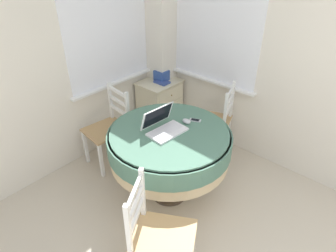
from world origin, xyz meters
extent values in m
cube|color=white|center=(1.18, 2.83, 1.49)|extent=(1.10, 0.01, 1.42)
cube|color=white|center=(1.18, 2.80, 0.77)|extent=(1.18, 0.07, 0.02)
cube|color=white|center=(2.01, 2.01, 1.49)|extent=(0.01, 1.10, 1.42)
cube|color=white|center=(1.98, 2.01, 0.77)|extent=(0.07, 1.18, 0.02)
cube|color=silver|center=(1.87, 2.70, 1.27)|extent=(0.28, 0.28, 2.55)
cylinder|color=#4C3D2D|center=(0.84, 1.65, 0.01)|extent=(0.36, 0.36, 0.03)
cylinder|color=#4C3D2D|center=(0.84, 1.65, 0.38)|extent=(0.11, 0.11, 0.71)
cylinder|color=#CCB284|center=(0.84, 1.65, 0.60)|extent=(1.10, 1.10, 0.29)
cylinder|color=#4C7560|center=(0.84, 1.65, 0.65)|extent=(1.12, 1.12, 0.17)
cylinder|color=#4C7560|center=(0.84, 1.65, 0.75)|extent=(1.07, 1.07, 0.02)
cube|color=white|center=(0.81, 1.65, 0.77)|extent=(0.36, 0.23, 0.02)
cube|color=silver|center=(0.82, 1.67, 0.78)|extent=(0.31, 0.15, 0.00)
cube|color=white|center=(0.83, 1.78, 0.87)|extent=(0.35, 0.10, 0.20)
cube|color=black|center=(0.83, 1.78, 0.87)|extent=(0.31, 0.08, 0.17)
ellipsoid|color=silver|center=(1.05, 1.62, 0.78)|extent=(0.06, 0.09, 0.04)
cube|color=#B2B7BC|center=(1.14, 1.59, 0.76)|extent=(0.09, 0.12, 0.01)
cube|color=black|center=(1.14, 1.59, 0.77)|extent=(0.07, 0.09, 0.00)
cube|color=tan|center=(0.77, 2.51, 0.44)|extent=(0.48, 0.43, 0.02)
cube|color=white|center=(0.60, 2.69, 0.21)|extent=(0.04, 0.04, 0.43)
cube|color=white|center=(0.56, 2.36, 0.21)|extent=(0.04, 0.04, 0.43)
cube|color=white|center=(0.98, 2.65, 0.21)|extent=(0.04, 0.04, 0.43)
cube|color=white|center=(0.94, 2.32, 0.21)|extent=(0.04, 0.04, 0.43)
cube|color=white|center=(0.98, 2.65, 0.67)|extent=(0.04, 0.04, 0.44)
cube|color=white|center=(0.94, 2.32, 0.67)|extent=(0.04, 0.04, 0.44)
cube|color=white|center=(0.96, 2.49, 0.84)|extent=(0.06, 0.33, 0.04)
cube|color=white|center=(0.96, 2.49, 0.72)|extent=(0.06, 0.33, 0.04)
cube|color=white|center=(0.96, 2.49, 0.61)|extent=(0.06, 0.33, 0.04)
cube|color=tan|center=(1.69, 1.77, 0.44)|extent=(0.50, 0.54, 0.02)
cube|color=white|center=(1.79, 2.01, 0.21)|extent=(0.04, 0.04, 0.43)
cube|color=white|center=(1.47, 1.90, 0.21)|extent=(0.04, 0.04, 0.43)
cube|color=white|center=(1.91, 1.65, 0.21)|extent=(0.04, 0.04, 0.43)
cube|color=white|center=(1.60, 1.54, 0.21)|extent=(0.04, 0.04, 0.43)
cube|color=white|center=(1.91, 1.65, 0.67)|extent=(0.04, 0.04, 0.44)
cube|color=white|center=(1.60, 1.54, 0.67)|extent=(0.04, 0.04, 0.44)
cube|color=white|center=(1.75, 1.59, 0.84)|extent=(0.32, 0.13, 0.04)
cube|color=white|center=(1.75, 1.59, 0.72)|extent=(0.32, 0.13, 0.04)
cube|color=white|center=(1.75, 1.59, 0.61)|extent=(0.32, 0.13, 0.04)
cube|color=tan|center=(0.17, 1.11, 0.44)|extent=(0.55, 0.57, 0.02)
cube|color=white|center=(0.41, 1.03, 0.21)|extent=(0.05, 0.05, 0.43)
cube|color=white|center=(0.22, 1.36, 0.21)|extent=(0.05, 0.05, 0.43)
cube|color=white|center=(-0.07, 1.19, 0.67)|extent=(0.04, 0.04, 0.44)
cube|color=white|center=(0.22, 1.36, 0.67)|extent=(0.04, 0.04, 0.44)
cube|color=white|center=(0.08, 1.28, 0.84)|extent=(0.30, 0.19, 0.04)
cube|color=white|center=(0.08, 1.28, 0.72)|extent=(0.30, 0.19, 0.04)
cube|color=white|center=(0.08, 1.28, 0.61)|extent=(0.30, 0.19, 0.04)
cube|color=beige|center=(1.73, 2.60, 0.32)|extent=(0.49, 0.39, 0.64)
cube|color=beige|center=(1.73, 2.60, 0.65)|extent=(0.52, 0.41, 0.02)
cube|color=beige|center=(1.73, 2.40, 0.54)|extent=(0.44, 0.01, 0.18)
sphere|color=olive|center=(1.73, 2.39, 0.54)|extent=(0.02, 0.02, 0.02)
cube|color=beige|center=(1.73, 2.40, 0.32)|extent=(0.44, 0.01, 0.18)
sphere|color=olive|center=(1.73, 2.39, 0.32)|extent=(0.02, 0.02, 0.02)
cube|color=beige|center=(1.73, 2.40, 0.11)|extent=(0.44, 0.01, 0.18)
sphere|color=olive|center=(1.73, 2.39, 0.11)|extent=(0.02, 0.02, 0.02)
cube|color=#2D4C93|center=(1.78, 2.61, 0.73)|extent=(0.15, 0.15, 0.13)
cube|color=#33478C|center=(1.72, 2.55, 0.67)|extent=(0.13, 0.18, 0.02)
camera|label=1|loc=(-0.82, 0.19, 2.22)|focal=32.00mm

